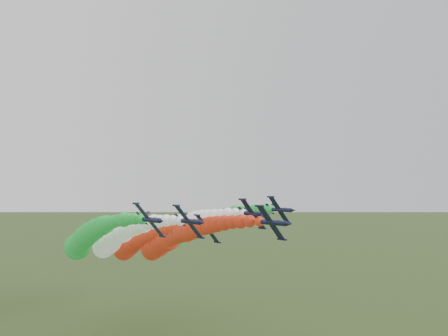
{
  "coord_description": "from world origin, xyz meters",
  "views": [
    {
      "loc": [
        -65.62,
        -86.79,
        46.11
      ],
      "look_at": [
        -2.72,
        -3.95,
        51.85
      ],
      "focal_mm": 35.0,
      "sensor_mm": 36.0,
      "label": 1
    }
  ],
  "objects_px": {
    "jet_outer_left": "(87,238)",
    "jet_inner_left": "(116,238)",
    "jet_inner_right": "(166,232)",
    "jet_outer_right": "(192,228)",
    "jet_trail": "(137,242)",
    "jet_lead": "(170,240)"
  },
  "relations": [
    {
      "from": "jet_inner_right",
      "to": "jet_trail",
      "type": "xyz_separation_m",
      "value": [
        -5.58,
        11.1,
        -4.04
      ]
    },
    {
      "from": "jet_inner_left",
      "to": "jet_inner_right",
      "type": "relative_size",
      "value": 1.0
    },
    {
      "from": "jet_inner_right",
      "to": "jet_outer_right",
      "type": "xyz_separation_m",
      "value": [
        13.61,
        5.31,
        0.25
      ]
    },
    {
      "from": "jet_outer_left",
      "to": "jet_outer_right",
      "type": "distance_m",
      "value": 39.86
    },
    {
      "from": "jet_trail",
      "to": "jet_lead",
      "type": "bearing_deg",
      "value": -92.25
    },
    {
      "from": "jet_inner_right",
      "to": "jet_outer_left",
      "type": "xyz_separation_m",
      "value": [
        -26.17,
        3.08,
        -0.56
      ]
    },
    {
      "from": "jet_inner_right",
      "to": "jet_inner_left",
      "type": "bearing_deg",
      "value": -179.2
    },
    {
      "from": "jet_inner_left",
      "to": "jet_inner_right",
      "type": "xyz_separation_m",
      "value": [
        18.28,
        0.25,
        1.0
      ]
    },
    {
      "from": "jet_outer_right",
      "to": "jet_trail",
      "type": "height_order",
      "value": "jet_outer_right"
    },
    {
      "from": "jet_inner_right",
      "to": "jet_trail",
      "type": "height_order",
      "value": "jet_inner_right"
    },
    {
      "from": "jet_lead",
      "to": "jet_outer_right",
      "type": "xyz_separation_m",
      "value": [
        20.18,
        19.23,
        1.25
      ]
    },
    {
      "from": "jet_outer_left",
      "to": "jet_trail",
      "type": "distance_m",
      "value": 22.37
    },
    {
      "from": "jet_inner_left",
      "to": "jet_trail",
      "type": "relative_size",
      "value": 0.99
    },
    {
      "from": "jet_inner_right",
      "to": "jet_trail",
      "type": "bearing_deg",
      "value": 116.71
    },
    {
      "from": "jet_inner_left",
      "to": "jet_inner_right",
      "type": "distance_m",
      "value": 18.31
    },
    {
      "from": "jet_outer_left",
      "to": "jet_inner_left",
      "type": "bearing_deg",
      "value": -22.9
    },
    {
      "from": "jet_inner_left",
      "to": "jet_outer_left",
      "type": "distance_m",
      "value": 8.58
    },
    {
      "from": "jet_lead",
      "to": "jet_outer_left",
      "type": "relative_size",
      "value": 0.99
    },
    {
      "from": "jet_outer_left",
      "to": "jet_outer_right",
      "type": "relative_size",
      "value": 1.0
    },
    {
      "from": "jet_outer_left",
      "to": "jet_trail",
      "type": "height_order",
      "value": "jet_outer_left"
    },
    {
      "from": "jet_inner_left",
      "to": "jet_outer_right",
      "type": "distance_m",
      "value": 32.4
    },
    {
      "from": "jet_inner_right",
      "to": "jet_outer_left",
      "type": "relative_size",
      "value": 1.0
    }
  ]
}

